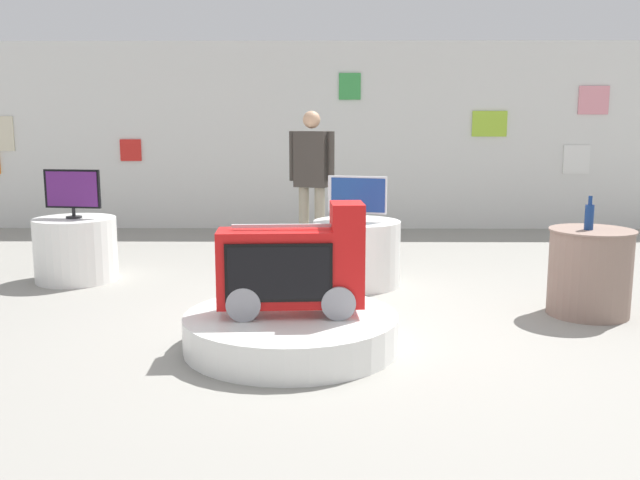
% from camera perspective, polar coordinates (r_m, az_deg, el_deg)
% --- Properties ---
extents(ground_plane, '(30.00, 30.00, 0.00)m').
position_cam_1_polar(ground_plane, '(5.58, 0.95, -7.43)').
color(ground_plane, gray).
extents(back_wall_display, '(12.52, 0.13, 2.84)m').
position_cam_1_polar(back_wall_display, '(10.70, 0.79, 8.54)').
color(back_wall_display, silver).
rests_on(back_wall_display, ground).
extents(main_display_pedestal, '(1.57, 1.57, 0.26)m').
position_cam_1_polar(main_display_pedestal, '(5.13, -2.41, -7.52)').
color(main_display_pedestal, white).
rests_on(main_display_pedestal, ground).
extents(novelty_firetruck_tv, '(1.07, 0.45, 0.82)m').
position_cam_1_polar(novelty_firetruck_tv, '(5.00, -2.21, -2.50)').
color(novelty_firetruck_tv, gray).
rests_on(novelty_firetruck_tv, main_display_pedestal).
extents(display_pedestal_left_rear, '(0.88, 0.88, 0.66)m').
position_cam_1_polar(display_pedestal_left_rear, '(7.02, 3.05, -1.09)').
color(display_pedestal_left_rear, white).
rests_on(display_pedestal_left_rear, ground).
extents(tv_on_left_rear, '(0.59, 0.21, 0.45)m').
position_cam_1_polar(tv_on_left_rear, '(6.93, 3.10, 3.61)').
color(tv_on_left_rear, black).
rests_on(tv_on_left_rear, display_pedestal_left_rear).
extents(display_pedestal_center_rear, '(0.84, 0.84, 0.66)m').
position_cam_1_polar(display_pedestal_center_rear, '(7.66, -19.50, -0.73)').
color(display_pedestal_center_rear, white).
rests_on(display_pedestal_center_rear, ground).
extents(tv_on_center_rear, '(0.60, 0.16, 0.50)m').
position_cam_1_polar(tv_on_center_rear, '(7.57, -19.77, 3.88)').
color(tv_on_center_rear, black).
rests_on(tv_on_center_rear, display_pedestal_center_rear).
extents(side_table_round, '(0.71, 0.71, 0.75)m').
position_cam_1_polar(side_table_round, '(6.36, 21.37, -2.42)').
color(side_table_round, gray).
rests_on(side_table_round, ground).
extents(bottle_on_side_table, '(0.08, 0.08, 0.29)m').
position_cam_1_polar(bottle_on_side_table, '(6.25, 21.34, 1.85)').
color(bottle_on_side_table, navy).
rests_on(bottle_on_side_table, side_table_round).
extents(shopper_browsing_near_truck, '(0.53, 0.33, 1.77)m').
position_cam_1_polar(shopper_browsing_near_truck, '(8.02, -0.69, 5.40)').
color(shopper_browsing_near_truck, gray).
rests_on(shopper_browsing_near_truck, ground).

